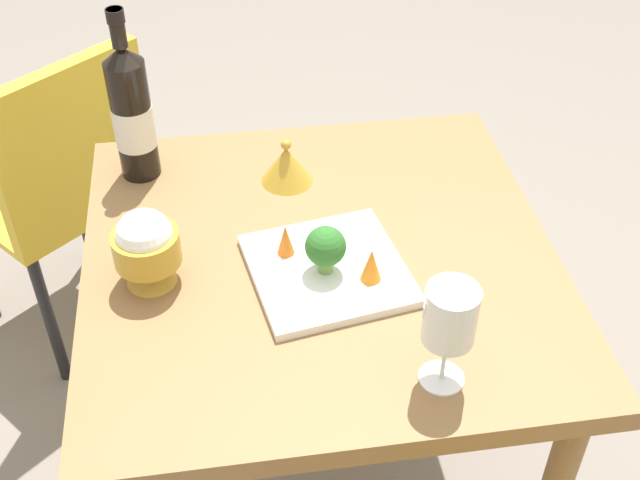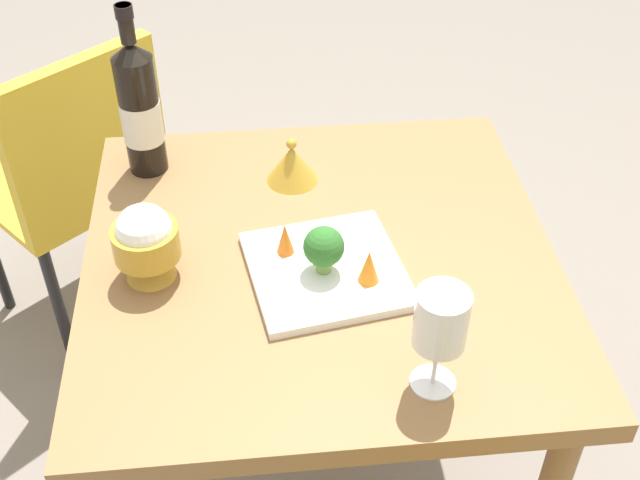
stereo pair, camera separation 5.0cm
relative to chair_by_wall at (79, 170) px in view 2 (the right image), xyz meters
name	(u,v)px [view 2 (the right image)]	position (x,y,z in m)	size (l,w,h in m)	color
dining_table	(320,295)	(-0.53, 0.62, 0.12)	(0.81, 0.81, 0.75)	olive
chair_by_wall	(79,170)	(0.00, 0.00, 0.00)	(0.56, 0.56, 0.85)	gold
wine_bottle	(140,108)	(-0.22, 0.33, 0.36)	(0.08, 0.08, 0.34)	black
wine_glass	(441,322)	(-0.66, 0.92, 0.35)	(0.08, 0.08, 0.18)	white
rice_bowl	(146,242)	(-0.24, 0.64, 0.30)	(0.11, 0.11, 0.14)	gold
rice_bowl_lid	(292,164)	(-0.50, 0.40, 0.26)	(0.10, 0.10, 0.09)	gold
serving_plate	(326,270)	(-0.53, 0.67, 0.23)	(0.29, 0.29, 0.02)	white
broccoli_floret	(327,247)	(-0.53, 0.68, 0.29)	(0.07, 0.07, 0.09)	#729E4C
carrot_garnish_left	(369,266)	(-0.60, 0.71, 0.27)	(0.04, 0.04, 0.06)	orange
carrot_garnish_right	(285,238)	(-0.47, 0.63, 0.27)	(0.03, 0.03, 0.06)	orange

